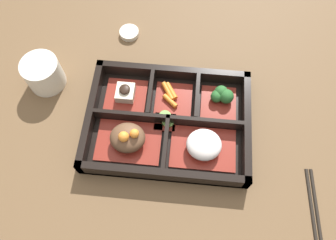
{
  "coord_description": "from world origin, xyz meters",
  "views": [
    {
      "loc": [
        -0.03,
        0.28,
        0.63
      ],
      "look_at": [
        0.0,
        0.0,
        0.03
      ],
      "focal_mm": 35.0,
      "sensor_mm": 36.0,
      "label": 1
    }
  ],
  "objects_px": {
    "chopsticks": "(317,223)",
    "sauce_dish": "(129,33)",
    "tea_cup": "(43,73)",
    "bowl_rice": "(204,146)"
  },
  "relations": [
    {
      "from": "chopsticks",
      "to": "sauce_dish",
      "type": "xyz_separation_m",
      "value": [
        0.41,
        -0.41,
        0.0
      ]
    },
    {
      "from": "bowl_rice",
      "to": "tea_cup",
      "type": "relative_size",
      "value": 1.63
    },
    {
      "from": "tea_cup",
      "to": "sauce_dish",
      "type": "bearing_deg",
      "value": -137.16
    },
    {
      "from": "tea_cup",
      "to": "chopsticks",
      "type": "distance_m",
      "value": 0.63
    },
    {
      "from": "bowl_rice",
      "to": "tea_cup",
      "type": "bearing_deg",
      "value": -20.39
    },
    {
      "from": "chopsticks",
      "to": "sauce_dish",
      "type": "bearing_deg",
      "value": -44.72
    },
    {
      "from": "bowl_rice",
      "to": "chopsticks",
      "type": "height_order",
      "value": "bowl_rice"
    },
    {
      "from": "sauce_dish",
      "to": "bowl_rice",
      "type": "bearing_deg",
      "value": 124.14
    },
    {
      "from": "chopsticks",
      "to": "sauce_dish",
      "type": "height_order",
      "value": "sauce_dish"
    },
    {
      "from": "chopsticks",
      "to": "bowl_rice",
      "type": "bearing_deg",
      "value": -29.44
    }
  ]
}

